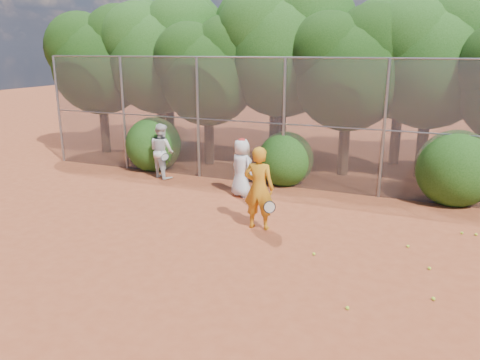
% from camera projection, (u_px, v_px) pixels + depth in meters
% --- Properties ---
extents(ground, '(80.00, 80.00, 0.00)m').
position_uv_depth(ground, '(238.00, 269.00, 9.34)').
color(ground, brown).
rests_on(ground, ground).
extents(fence_back, '(20.05, 0.09, 4.03)m').
position_uv_depth(fence_back, '(312.00, 124.00, 14.15)').
color(fence_back, gray).
rests_on(fence_back, ground).
extents(tree_0, '(4.38, 3.81, 6.00)m').
position_uv_depth(tree_0, '(101.00, 57.00, 18.94)').
color(tree_0, black).
rests_on(tree_0, ground).
extents(tree_1, '(4.64, 4.03, 6.35)m').
position_uv_depth(tree_1, '(160.00, 51.00, 18.39)').
color(tree_1, black).
rests_on(tree_1, ground).
extents(tree_2, '(3.99, 3.47, 5.47)m').
position_uv_depth(tree_2, '(209.00, 68.00, 16.99)').
color(tree_2, black).
rests_on(tree_2, ground).
extents(tree_3, '(4.89, 4.26, 6.70)m').
position_uv_depth(tree_3, '(285.00, 45.00, 16.72)').
color(tree_3, black).
rests_on(tree_3, ground).
extents(tree_4, '(4.19, 3.64, 5.73)m').
position_uv_depth(tree_4, '(351.00, 64.00, 15.43)').
color(tree_4, black).
rests_on(tree_4, ground).
extents(tree_5, '(4.51, 3.92, 6.17)m').
position_uv_depth(tree_5, '(434.00, 55.00, 15.13)').
color(tree_5, black).
rests_on(tree_5, ground).
extents(tree_9, '(4.83, 4.20, 6.62)m').
position_uv_depth(tree_9, '(169.00, 47.00, 20.75)').
color(tree_9, black).
rests_on(tree_9, ground).
extents(tree_10, '(5.15, 4.48, 7.06)m').
position_uv_depth(tree_10, '(278.00, 39.00, 18.99)').
color(tree_10, black).
rests_on(tree_10, ground).
extents(tree_11, '(4.64, 4.03, 6.35)m').
position_uv_depth(tree_11, '(405.00, 51.00, 16.89)').
color(tree_11, black).
rests_on(tree_11, ground).
extents(bush_0, '(2.00, 2.00, 2.00)m').
position_uv_depth(bush_0, '(153.00, 142.00, 16.90)').
color(bush_0, '#194210').
rests_on(bush_0, ground).
extents(bush_1, '(1.80, 1.80, 1.80)m').
position_uv_depth(bush_1, '(286.00, 157.00, 15.06)').
color(bush_1, '#194210').
rests_on(bush_1, ground).
extents(bush_2, '(2.20, 2.20, 2.20)m').
position_uv_depth(bush_2, '(456.00, 165.00, 13.14)').
color(bush_2, '#194210').
rests_on(bush_2, ground).
extents(player_yellow, '(0.89, 0.59, 2.05)m').
position_uv_depth(player_yellow, '(259.00, 188.00, 11.22)').
color(player_yellow, orange).
rests_on(player_yellow, ground).
extents(player_teen, '(1.00, 0.88, 1.75)m').
position_uv_depth(player_teen, '(242.00, 168.00, 13.78)').
color(player_teen, silver).
rests_on(player_teen, ground).
extents(player_white, '(1.11, 1.01, 1.86)m').
position_uv_depth(player_white, '(162.00, 151.00, 15.78)').
color(player_white, silver).
rests_on(player_white, ground).
extents(ball_0, '(0.07, 0.07, 0.07)m').
position_uv_depth(ball_0, '(433.00, 299.00, 8.17)').
color(ball_0, '#B1D727').
rests_on(ball_0, ground).
extents(ball_1, '(0.07, 0.07, 0.07)m').
position_uv_depth(ball_1, '(476.00, 234.00, 11.00)').
color(ball_1, '#B1D727').
rests_on(ball_1, ground).
extents(ball_2, '(0.07, 0.07, 0.07)m').
position_uv_depth(ball_2, '(347.00, 308.00, 7.88)').
color(ball_2, '#B1D727').
rests_on(ball_2, ground).
extents(ball_3, '(0.07, 0.07, 0.07)m').
position_uv_depth(ball_3, '(429.00, 268.00, 9.31)').
color(ball_3, '#B1D727').
rests_on(ball_3, ground).
extents(ball_4, '(0.07, 0.07, 0.07)m').
position_uv_depth(ball_4, '(314.00, 254.00, 9.96)').
color(ball_4, '#B1D727').
rests_on(ball_4, ground).
extents(ball_5, '(0.07, 0.07, 0.07)m').
position_uv_depth(ball_5, '(462.00, 233.00, 11.10)').
color(ball_5, '#B1D727').
rests_on(ball_5, ground).
extents(ball_6, '(0.07, 0.07, 0.07)m').
position_uv_depth(ball_6, '(408.00, 246.00, 10.35)').
color(ball_6, '#B1D727').
rests_on(ball_6, ground).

